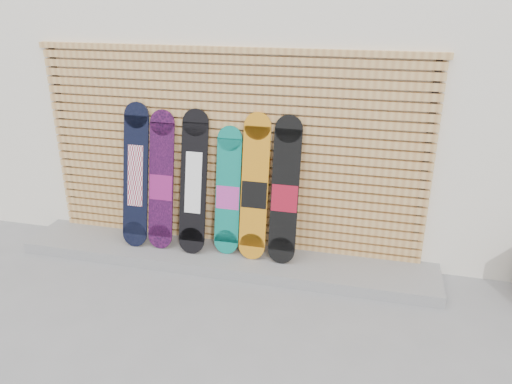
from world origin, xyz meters
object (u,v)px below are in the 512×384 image
(snowboard_2, at_px, (194,183))
(snowboard_5, at_px, (285,192))
(snowboard_0, at_px, (136,176))
(snowboard_4, at_px, (255,189))
(snowboard_1, at_px, (161,181))
(snowboard_3, at_px, (228,192))

(snowboard_2, xyz_separation_m, snowboard_5, (1.00, 0.01, -0.02))
(snowboard_0, bearing_deg, snowboard_2, -0.06)
(snowboard_2, xyz_separation_m, snowboard_4, (0.67, 0.02, -0.01))
(snowboard_1, distance_m, snowboard_3, 0.76)
(snowboard_1, bearing_deg, snowboard_0, -177.88)
(snowboard_0, relative_size, snowboard_5, 1.03)
(snowboard_0, distance_m, snowboard_3, 1.06)
(snowboard_4, distance_m, snowboard_5, 0.33)
(snowboard_2, distance_m, snowboard_5, 1.00)
(snowboard_0, distance_m, snowboard_4, 1.36)
(snowboard_0, distance_m, snowboard_1, 0.30)
(snowboard_1, distance_m, snowboard_2, 0.38)
(snowboard_3, bearing_deg, snowboard_2, -173.40)
(snowboard_0, xyz_separation_m, snowboard_2, (0.68, -0.00, -0.02))
(snowboard_2, bearing_deg, snowboard_0, 179.94)
(snowboard_3, bearing_deg, snowboard_0, -177.69)
(snowboard_1, bearing_deg, snowboard_4, 0.36)
(snowboard_1, bearing_deg, snowboard_3, 2.38)
(snowboard_0, distance_m, snowboard_5, 1.68)
(snowboard_0, relative_size, snowboard_1, 1.05)
(snowboard_1, distance_m, snowboard_4, 1.06)
(snowboard_4, bearing_deg, snowboard_5, -1.25)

